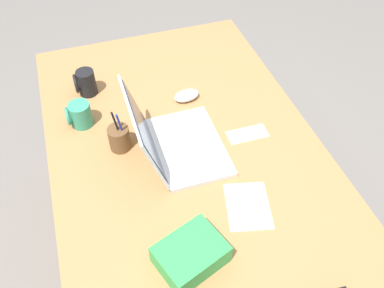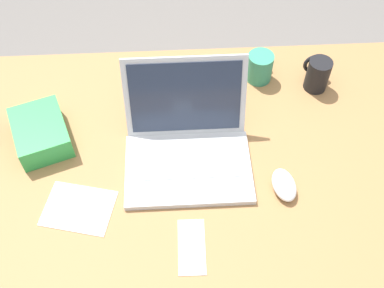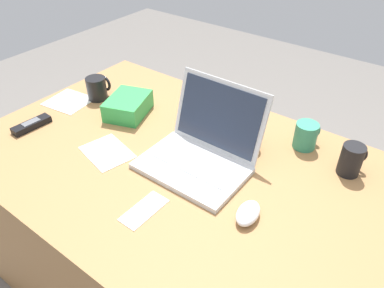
{
  "view_description": "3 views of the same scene",
  "coord_description": "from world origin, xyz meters",
  "px_view_note": "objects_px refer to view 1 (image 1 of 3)",
  "views": [
    {
      "loc": [
        -0.9,
        0.28,
        1.82
      ],
      "look_at": [
        -0.02,
        -0.01,
        0.8
      ],
      "focal_mm": 37.83,
      "sensor_mm": 36.0,
      "label": 1
    },
    {
      "loc": [
        -0.01,
        -0.73,
        1.84
      ],
      "look_at": [
        0.03,
        0.03,
        0.8
      ],
      "focal_mm": 44.64,
      "sensor_mm": 36.0,
      "label": 2
    },
    {
      "loc": [
        0.58,
        -0.75,
        1.53
      ],
      "look_at": [
        -0.01,
        0.04,
        0.8
      ],
      "focal_mm": 34.78,
      "sensor_mm": 36.0,
      "label": 3
    }
  ],
  "objects_px": {
    "laptop": "(174,141)",
    "coffee_mug_white": "(86,83)",
    "coffee_mug_spare": "(80,115)",
    "snack_bag": "(191,255)",
    "computer_mouse": "(187,96)",
    "pen_holder": "(119,138)"
  },
  "relations": [
    {
      "from": "laptop",
      "to": "coffee_mug_white",
      "type": "relative_size",
      "value": 3.24
    },
    {
      "from": "laptop",
      "to": "coffee_mug_spare",
      "type": "xyz_separation_m",
      "value": [
        0.24,
        0.29,
        -0.0
      ]
    },
    {
      "from": "coffee_mug_white",
      "to": "coffee_mug_spare",
      "type": "height_order",
      "value": "coffee_mug_white"
    },
    {
      "from": "laptop",
      "to": "snack_bag",
      "type": "relative_size",
      "value": 1.87
    },
    {
      "from": "coffee_mug_white",
      "to": "coffee_mug_spare",
      "type": "bearing_deg",
      "value": 164.74
    },
    {
      "from": "snack_bag",
      "to": "computer_mouse",
      "type": "bearing_deg",
      "value": -16.59
    },
    {
      "from": "pen_holder",
      "to": "snack_bag",
      "type": "distance_m",
      "value": 0.5
    },
    {
      "from": "pen_holder",
      "to": "computer_mouse",
      "type": "bearing_deg",
      "value": -60.31
    },
    {
      "from": "coffee_mug_white",
      "to": "coffee_mug_spare",
      "type": "distance_m",
      "value": 0.18
    },
    {
      "from": "coffee_mug_spare",
      "to": "snack_bag",
      "type": "relative_size",
      "value": 0.52
    },
    {
      "from": "computer_mouse",
      "to": "coffee_mug_spare",
      "type": "height_order",
      "value": "coffee_mug_spare"
    },
    {
      "from": "computer_mouse",
      "to": "coffee_mug_spare",
      "type": "xyz_separation_m",
      "value": [
        -0.01,
        0.42,
        0.03
      ]
    },
    {
      "from": "computer_mouse",
      "to": "pen_holder",
      "type": "bearing_deg",
      "value": 111.79
    },
    {
      "from": "coffee_mug_white",
      "to": "pen_holder",
      "type": "relative_size",
      "value": 0.6
    },
    {
      "from": "laptop",
      "to": "snack_bag",
      "type": "height_order",
      "value": "laptop"
    },
    {
      "from": "laptop",
      "to": "coffee_mug_white",
      "type": "distance_m",
      "value": 0.48
    },
    {
      "from": "computer_mouse",
      "to": "snack_bag",
      "type": "xyz_separation_m",
      "value": [
        -0.66,
        0.2,
        0.02
      ]
    },
    {
      "from": "laptop",
      "to": "snack_bag",
      "type": "distance_m",
      "value": 0.42
    },
    {
      "from": "computer_mouse",
      "to": "coffee_mug_white",
      "type": "xyz_separation_m",
      "value": [
        0.16,
        0.37,
        0.03
      ]
    },
    {
      "from": "computer_mouse",
      "to": "coffee_mug_white",
      "type": "distance_m",
      "value": 0.41
    },
    {
      "from": "coffee_mug_white",
      "to": "pen_holder",
      "type": "bearing_deg",
      "value": -168.18
    },
    {
      "from": "coffee_mug_white",
      "to": "coffee_mug_spare",
      "type": "xyz_separation_m",
      "value": [
        -0.17,
        0.05,
        -0.01
      ]
    }
  ]
}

